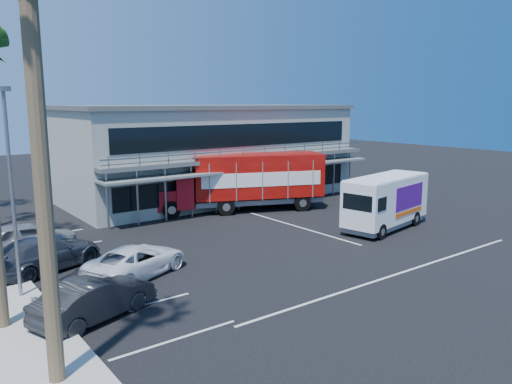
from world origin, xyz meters
TOP-DOWN VIEW (x-y plane):
  - ground at (0.00, 0.00)m, footprint 120.00×120.00m
  - building at (3.00, 14.94)m, footprint 22.40×12.00m
  - light_pole_near at (-14.20, 1.00)m, footprint 0.50×0.25m
  - red_truck at (2.25, 8.81)m, footprint 11.93×6.98m
  - white_van at (5.86, -0.46)m, footprint 6.84×3.39m
  - parked_car_a at (-12.50, -2.00)m, footprint 3.90×1.57m
  - parked_car_b at (-12.50, -2.50)m, footprint 4.75×2.98m
  - parked_car_c at (-9.50, 0.80)m, footprint 5.46×4.13m
  - parked_car_d at (-12.50, 4.00)m, footprint 5.79×4.02m
  - parked_car_e at (-12.50, 7.20)m, footprint 4.83×2.18m

SIDE VIEW (x-z plane):
  - ground at x=0.00m, z-range 0.00..0.00m
  - parked_car_a at x=-12.50m, z-range 0.00..1.33m
  - parked_car_c at x=-9.50m, z-range 0.00..1.38m
  - parked_car_b at x=-12.50m, z-range 0.00..1.48m
  - parked_car_d at x=-12.50m, z-range 0.00..1.56m
  - parked_car_e at x=-12.50m, z-range 0.00..1.61m
  - white_van at x=5.86m, z-range 0.10..3.29m
  - red_truck at x=2.25m, z-range 0.20..4.17m
  - building at x=3.00m, z-range 0.01..7.31m
  - light_pole_near at x=-14.20m, z-range 0.46..8.55m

